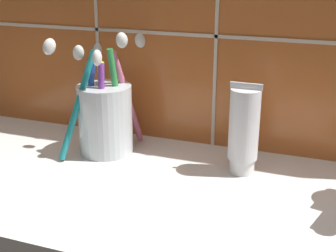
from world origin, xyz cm
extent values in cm
cube|color=white|center=(0.00, 0.00, 1.00)|extent=(77.20, 32.86, 2.00)
cube|color=beige|center=(0.00, 15.83, 18.88)|extent=(87.20, 0.24, 0.50)
cylinder|color=silver|center=(-12.35, 7.85, 7.11)|extent=(7.93, 7.93, 10.21)
cylinder|color=green|center=(-10.61, 8.56, 9.99)|extent=(2.54, 2.32, 15.28)
ellipsoid|color=white|center=(-9.89, 9.16, 18.68)|extent=(2.31, 2.23, 2.37)
cylinder|color=pink|center=(-10.23, 11.18, 9.66)|extent=(3.25, 5.37, 14.79)
ellipsoid|color=white|center=(-9.05, 13.59, 17.96)|extent=(2.17, 2.62, 2.61)
cylinder|color=yellow|center=(-14.33, 10.64, 8.85)|extent=(3.40, 4.45, 13.16)
ellipsoid|color=white|center=(-15.60, 12.52, 16.36)|extent=(2.34, 2.60, 2.59)
cylinder|color=blue|center=(-14.73, 7.45, 9.06)|extent=(3.11, 1.15, 13.46)
ellipsoid|color=white|center=(-15.99, 7.55, 16.80)|extent=(2.12, 1.46, 2.44)
cylinder|color=teal|center=(-14.91, 4.64, 9.96)|extent=(4.88, 5.76, 15.44)
ellipsoid|color=white|center=(-16.98, 2.06, 18.55)|extent=(2.50, 2.66, 2.66)
cylinder|color=purple|center=(-11.93, 6.14, 9.06)|extent=(1.31, 2.48, 13.42)
ellipsoid|color=white|center=(-11.78, 5.30, 16.82)|extent=(1.62, 2.12, 2.37)
cylinder|color=white|center=(8.18, 7.85, 3.05)|extent=(3.40, 3.40, 2.11)
cylinder|color=white|center=(8.18, 7.85, 8.91)|extent=(4.00, 4.00, 9.60)
cube|color=silver|center=(8.18, 7.85, 14.11)|extent=(4.20, 0.36, 0.80)
camera|label=1|loc=(18.86, -49.82, 29.75)|focal=50.00mm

